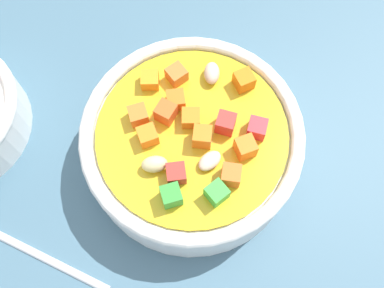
{
  "coord_description": "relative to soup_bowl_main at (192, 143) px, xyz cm",
  "views": [
    {
      "loc": [
        -8.65,
        11.87,
        40.47
      ],
      "look_at": [
        0.0,
        0.0,
        2.97
      ],
      "focal_mm": 42.51,
      "sensor_mm": 36.0,
      "label": 1
    }
  ],
  "objects": [
    {
      "name": "ground_plane",
      "position": [
        0.01,
        0.0,
        -4.21
      ],
      "size": [
        140.0,
        140.0,
        2.0
      ],
      "primitive_type": "cube",
      "color": "#42667A"
    },
    {
      "name": "soup_bowl_main",
      "position": [
        0.0,
        0.0,
        0.0
      ],
      "size": [
        19.06,
        19.06,
        7.1
      ],
      "color": "white",
      "rests_on": "ground_plane"
    }
  ]
}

